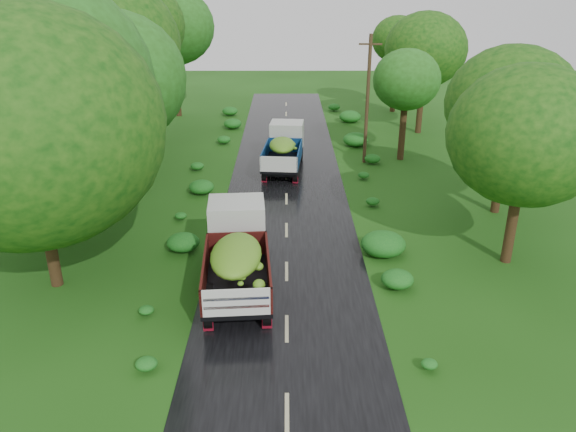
{
  "coord_description": "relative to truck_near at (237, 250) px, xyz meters",
  "views": [
    {
      "loc": [
        -0.01,
        -11.96,
        11.04
      ],
      "look_at": [
        0.06,
        9.75,
        1.7
      ],
      "focal_mm": 35.0,
      "sensor_mm": 36.0,
      "label": 1
    }
  ],
  "objects": [
    {
      "name": "truck_far",
      "position": [
        1.74,
        14.27,
        -0.13
      ],
      "size": [
        2.63,
        6.1,
        2.5
      ],
      "rotation": [
        0.0,
        0.0,
        -0.09
      ],
      "color": "black",
      "rests_on": "ground"
    },
    {
      "name": "road",
      "position": [
        1.87,
        -1.88,
        -1.53
      ],
      "size": [
        6.5,
        80.0,
        0.02
      ],
      "primitive_type": "cube",
      "color": "black",
      "rests_on": "ground"
    },
    {
      "name": "trees_left",
      "position": [
        -8.02,
        12.47,
        5.27
      ],
      "size": [
        6.38,
        32.45,
        9.41
      ],
      "color": "black",
      "rests_on": "ground"
    },
    {
      "name": "shrubs",
      "position": [
        1.87,
        7.12,
        -1.19
      ],
      "size": [
        11.9,
        44.0,
        0.7
      ],
      "color": "#165D1B",
      "rests_on": "ground"
    },
    {
      "name": "road_lines",
      "position": [
        1.87,
        -0.88,
        -1.52
      ],
      "size": [
        0.12,
        69.6,
        0.0
      ],
      "color": "#BFB78C",
      "rests_on": "road"
    },
    {
      "name": "utility_pole",
      "position": [
        6.86,
        15.55,
        2.52
      ],
      "size": [
        1.38,
        0.23,
        7.89
      ],
      "rotation": [
        0.0,
        0.0,
        -0.04
      ],
      "color": "#382616",
      "rests_on": "ground"
    },
    {
      "name": "truck_near",
      "position": [
        0.0,
        0.0,
        0.0
      ],
      "size": [
        2.76,
        6.64,
        2.73
      ],
      "rotation": [
        0.0,
        0.0,
        0.07
      ],
      "color": "black",
      "rests_on": "ground"
    },
    {
      "name": "trees_right",
      "position": [
        11.37,
        14.26,
        4.01
      ],
      "size": [
        6.34,
        31.37,
        7.68
      ],
      "color": "black",
      "rests_on": "ground"
    },
    {
      "name": "ground",
      "position": [
        1.87,
        -6.88,
        -1.54
      ],
      "size": [
        120.0,
        120.0,
        0.0
      ],
      "primitive_type": "plane",
      "color": "#18430E",
      "rests_on": "ground"
    }
  ]
}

